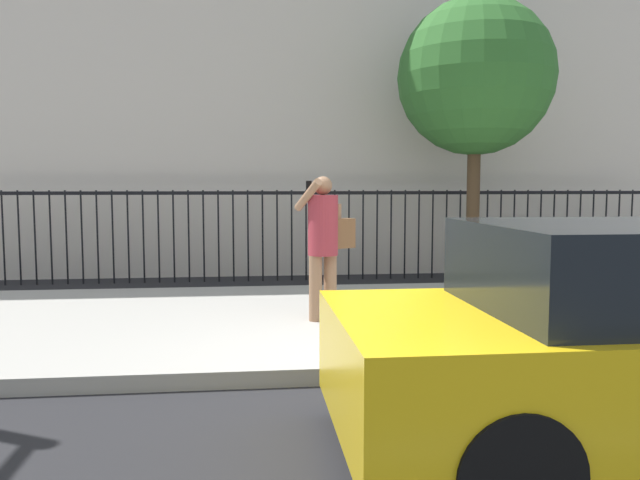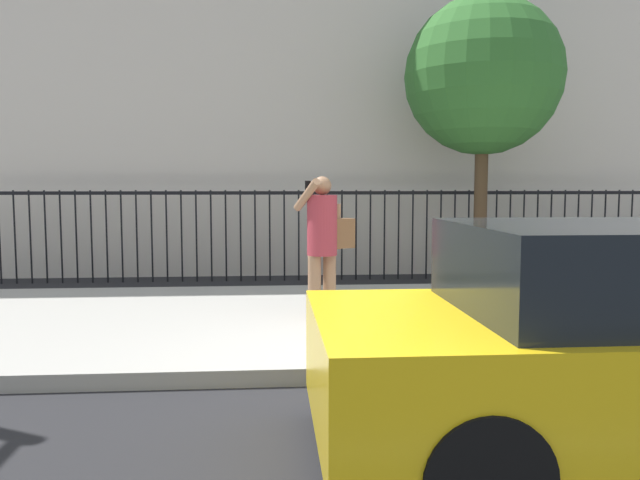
% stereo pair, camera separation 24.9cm
% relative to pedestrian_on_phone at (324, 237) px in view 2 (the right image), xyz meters
% --- Properties ---
extents(ground_plane, '(60.00, 60.00, 0.00)m').
position_rel_pedestrian_on_phone_xyz_m(ground_plane, '(0.52, -1.92, -1.10)').
color(ground_plane, black).
extents(sidewalk, '(28.00, 4.40, 0.15)m').
position_rel_pedestrian_on_phone_xyz_m(sidewalk, '(0.52, 0.28, -1.02)').
color(sidewalk, '#9E9B93').
rests_on(sidewalk, ground).
extents(building_facade, '(28.00, 4.00, 10.04)m').
position_rel_pedestrian_on_phone_xyz_m(building_facade, '(0.52, 6.58, 3.92)').
color(building_facade, beige).
rests_on(building_facade, ground).
extents(iron_fence, '(12.03, 0.04, 1.60)m').
position_rel_pedestrian_on_phone_xyz_m(iron_fence, '(0.52, 3.98, -0.08)').
color(iron_fence, black).
rests_on(iron_fence, ground).
extents(pedestrian_on_phone, '(0.72, 0.58, 1.63)m').
position_rel_pedestrian_on_phone_xyz_m(pedestrian_on_phone, '(0.00, 0.00, 0.00)').
color(pedestrian_on_phone, '#936B4C').
rests_on(pedestrian_on_phone, sidewalk).
extents(street_bench, '(1.60, 0.45, 0.95)m').
position_rel_pedestrian_on_phone_xyz_m(street_bench, '(3.89, 1.75, -0.45)').
color(street_bench, brown).
rests_on(street_bench, sidewalk).
extents(street_tree_near, '(2.55, 2.55, 4.72)m').
position_rel_pedestrian_on_phone_xyz_m(street_tree_near, '(2.84, 3.04, 2.34)').
color(street_tree_near, '#4C3823').
rests_on(street_tree_near, ground).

